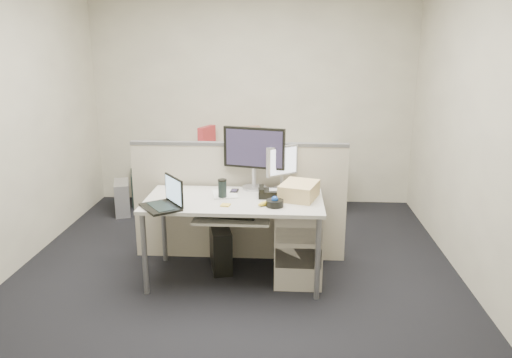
# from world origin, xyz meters

# --- Properties ---
(floor) EXTENTS (4.00, 4.50, 0.01)m
(floor) POSITION_xyz_m (0.00, 0.00, -0.01)
(floor) COLOR black
(floor) RESTS_ON ground
(wall_back) EXTENTS (4.00, 0.02, 2.70)m
(wall_back) POSITION_xyz_m (0.00, 2.25, 1.35)
(wall_back) COLOR beige
(wall_back) RESTS_ON ground
(wall_front) EXTENTS (4.00, 0.02, 2.70)m
(wall_front) POSITION_xyz_m (0.00, -2.25, 1.35)
(wall_front) COLOR beige
(wall_front) RESTS_ON ground
(wall_right) EXTENTS (0.02, 4.50, 2.70)m
(wall_right) POSITION_xyz_m (2.00, 0.00, 1.35)
(wall_right) COLOR beige
(wall_right) RESTS_ON ground
(desk) EXTENTS (1.50, 0.75, 0.73)m
(desk) POSITION_xyz_m (0.00, 0.00, 0.66)
(desk) COLOR #ADABA1
(desk) RESTS_ON floor
(keyboard_tray) EXTENTS (0.62, 0.32, 0.02)m
(keyboard_tray) POSITION_xyz_m (0.00, -0.18, 0.62)
(keyboard_tray) COLOR #ADABA1
(keyboard_tray) RESTS_ON desk
(drawer_pedestal) EXTENTS (0.40, 0.55, 0.65)m
(drawer_pedestal) POSITION_xyz_m (0.55, 0.05, 0.33)
(drawer_pedestal) COLOR #A9A391
(drawer_pedestal) RESTS_ON floor
(cubicle_partition) EXTENTS (2.00, 0.06, 1.10)m
(cubicle_partition) POSITION_xyz_m (0.00, 0.45, 0.55)
(cubicle_partition) COLOR #B6AC94
(cubicle_partition) RESTS_ON floor
(back_counter) EXTENTS (2.00, 0.60, 0.72)m
(back_counter) POSITION_xyz_m (0.00, 1.93, 0.36)
(back_counter) COLOR #A9A391
(back_counter) RESTS_ON floor
(monitor_main) EXTENTS (0.60, 0.35, 0.56)m
(monitor_main) POSITION_xyz_m (0.15, 0.32, 1.01)
(monitor_main) COLOR black
(monitor_main) RESTS_ON desk
(monitor_small) EXTENTS (0.35, 0.32, 0.39)m
(monitor_small) POSITION_xyz_m (0.40, 0.32, 0.93)
(monitor_small) COLOR #B7B7BC
(monitor_small) RESTS_ON desk
(laptop) EXTENTS (0.39, 0.41, 0.25)m
(laptop) POSITION_xyz_m (-0.56, -0.28, 0.85)
(laptop) COLOR black
(laptop) RESTS_ON desk
(trackball) EXTENTS (0.18, 0.18, 0.05)m
(trackball) POSITION_xyz_m (0.35, -0.17, 0.76)
(trackball) COLOR black
(trackball) RESTS_ON desk
(desk_phone) EXTENTS (0.20, 0.17, 0.06)m
(desk_phone) POSITION_xyz_m (0.30, 0.08, 0.76)
(desk_phone) COLOR black
(desk_phone) RESTS_ON desk
(paper_stack) EXTENTS (0.26, 0.30, 0.01)m
(paper_stack) POSITION_xyz_m (-0.09, 0.12, 0.74)
(paper_stack) COLOR silver
(paper_stack) RESTS_ON desk
(sticky_pad) EXTENTS (0.08, 0.08, 0.01)m
(sticky_pad) POSITION_xyz_m (-0.05, -0.18, 0.74)
(sticky_pad) COLOR gold
(sticky_pad) RESTS_ON desk
(travel_mug) EXTENTS (0.09, 0.09, 0.15)m
(travel_mug) POSITION_xyz_m (-0.10, 0.02, 0.81)
(travel_mug) COLOR black
(travel_mug) RESTS_ON desk
(banana) EXTENTS (0.16, 0.14, 0.04)m
(banana) POSITION_xyz_m (0.28, -0.15, 0.75)
(banana) COLOR yellow
(banana) RESTS_ON desk
(cellphone) EXTENTS (0.07, 0.12, 0.02)m
(cellphone) POSITION_xyz_m (-0.02, 0.20, 0.74)
(cellphone) COLOR black
(cellphone) RESTS_ON desk
(manila_folders) EXTENTS (0.37, 0.42, 0.13)m
(manila_folders) POSITION_xyz_m (0.55, 0.06, 0.80)
(manila_folders) COLOR tan
(manila_folders) RESTS_ON desk
(keyboard) EXTENTS (0.51, 0.23, 0.03)m
(keyboard) POSITION_xyz_m (-0.05, -0.14, 0.64)
(keyboard) COLOR black
(keyboard) RESTS_ON keyboard_tray
(pc_tower_desk) EXTENTS (0.26, 0.45, 0.39)m
(pc_tower_desk) POSITION_xyz_m (-0.15, 0.20, 0.20)
(pc_tower_desk) COLOR black
(pc_tower_desk) RESTS_ON floor
(pc_tower_spare_dark) EXTENTS (0.30, 0.47, 0.41)m
(pc_tower_spare_dark) POSITION_xyz_m (-1.45, 2.03, 0.21)
(pc_tower_spare_dark) COLOR black
(pc_tower_spare_dark) RESTS_ON floor
(pc_tower_spare_silver) EXTENTS (0.29, 0.45, 0.39)m
(pc_tower_spare_silver) POSITION_xyz_m (-1.54, 1.63, 0.20)
(pc_tower_spare_silver) COLOR #B7B7BC
(pc_tower_spare_silver) RESTS_ON floor
(cardboard_box_left) EXTENTS (0.49, 0.43, 0.31)m
(cardboard_box_left) POSITION_xyz_m (-0.05, 1.82, 0.87)
(cardboard_box_left) COLOR #8C6248
(cardboard_box_left) RESTS_ON back_counter
(cardboard_box_right) EXTENTS (0.38, 0.31, 0.26)m
(cardboard_box_right) POSITION_xyz_m (0.00, 1.81, 0.85)
(cardboard_box_right) COLOR #8C6248
(cardboard_box_right) RESTS_ON back_counter
(red_binder) EXTENTS (0.19, 0.31, 0.29)m
(red_binder) POSITION_xyz_m (-0.55, 2.03, 0.86)
(red_binder) COLOR #AA292C
(red_binder) RESTS_ON back_counter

